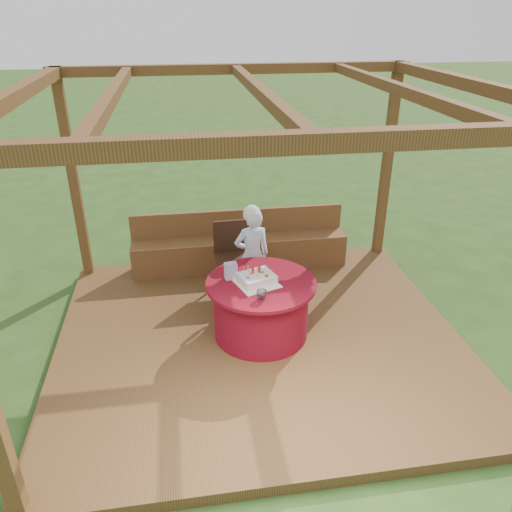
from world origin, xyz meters
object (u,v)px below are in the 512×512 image
at_px(gift_bag, 231,271).
at_px(drinking_glass, 262,295).
at_px(chair, 233,253).
at_px(bench, 240,249).
at_px(elderly_woman, 252,253).
at_px(table, 261,308).
at_px(birthday_cake, 257,279).

xyz_separation_m(gift_bag, drinking_glass, (0.26, -0.49, -0.04)).
distance_m(chair, drinking_glass, 1.47).
relative_size(bench, elderly_woman, 2.37).
xyz_separation_m(table, gift_bag, (-0.31, 0.13, 0.43)).
bearing_deg(elderly_woman, drinking_glass, -93.68).
xyz_separation_m(chair, birthday_cake, (0.13, -1.11, 0.22)).
bearing_deg(bench, drinking_glass, -90.98).
distance_m(chair, birthday_cake, 1.14).
xyz_separation_m(birthday_cake, drinking_glass, (-0.00, -0.33, -0.01)).
distance_m(gift_bag, drinking_glass, 0.55).
xyz_separation_m(bench, table, (0.02, -1.69, 0.08)).
distance_m(bench, elderly_woman, 0.99).
bearing_deg(chair, birthday_cake, -83.36).
bearing_deg(chair, bench, 74.97).
relative_size(table, elderly_woman, 0.95).
height_order(bench, chair, chair).
bearing_deg(chair, table, -80.43).
distance_m(table, chair, 1.11).
bearing_deg(drinking_glass, chair, 95.07).
distance_m(table, gift_bag, 0.54).
xyz_separation_m(birthday_cake, gift_bag, (-0.26, 0.15, 0.04)).
height_order(table, drinking_glass, drinking_glass).
bearing_deg(elderly_woman, gift_bag, -117.22).
relative_size(elderly_woman, drinking_glass, 11.72).
bearing_deg(bench, table, -89.34).
distance_m(elderly_woman, gift_bag, 0.74).
relative_size(table, chair, 1.32).
height_order(chair, drinking_glass, chair).
height_order(table, chair, chair).
relative_size(chair, gift_bag, 4.87).
bearing_deg(table, bench, 90.66).
height_order(elderly_woman, birthday_cake, elderly_woman).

